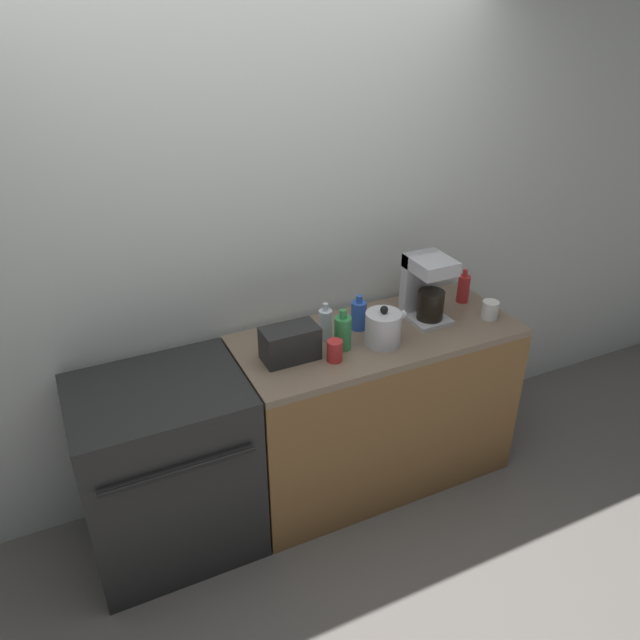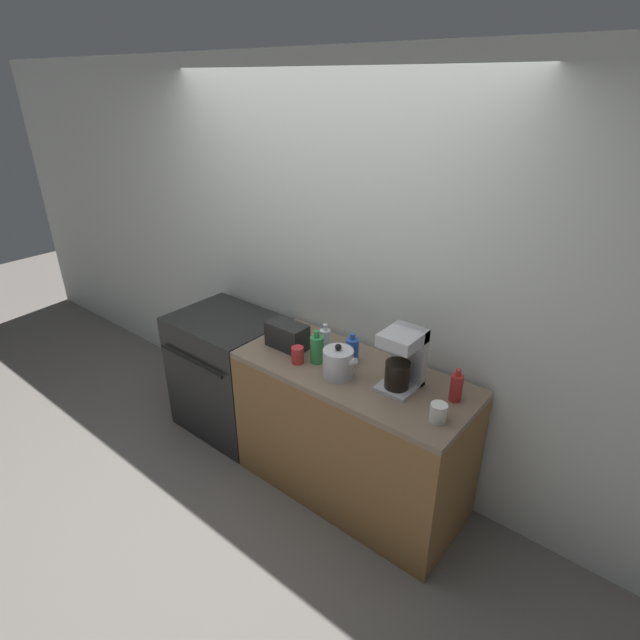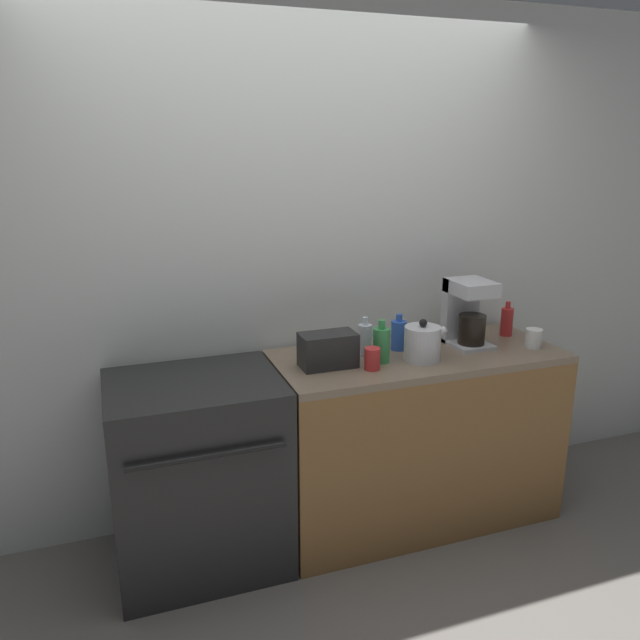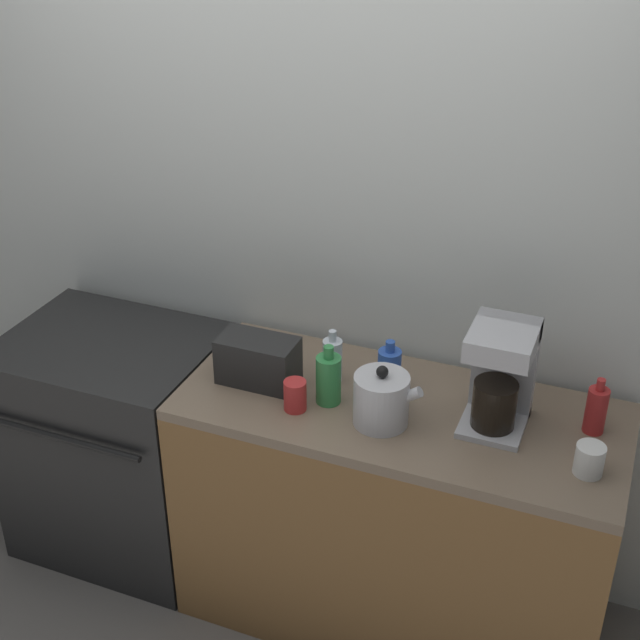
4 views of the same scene
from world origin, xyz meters
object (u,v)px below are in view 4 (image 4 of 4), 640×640
object	(u,v)px
stove	(119,441)
kettle	(382,399)
cup_red	(295,395)
bottle_blue	(389,370)
toaster	(258,360)
coffee_maker	(501,372)
cup_white	(589,460)
bottle_red	(596,410)
bottle_clear	(332,360)
bottle_green	(328,379)

from	to	relation	value
stove	kettle	size ratio (longest dim) A/B	4.15
cup_red	stove	bearing A→B (deg)	170.90
bottle_blue	cup_red	xyz separation A→B (m)	(-0.24, -0.22, -0.03)
kettle	toaster	size ratio (longest dim) A/B	0.84
coffee_maker	bottle_blue	size ratio (longest dim) A/B	1.85
stove	coffee_maker	distance (m)	1.54
cup_red	bottle_blue	bearing A→B (deg)	41.81
cup_red	coffee_maker	bearing A→B (deg)	16.34
bottle_blue	cup_white	bearing A→B (deg)	-16.38
cup_red	toaster	bearing A→B (deg)	149.63
cup_red	cup_white	bearing A→B (deg)	1.30
bottle_red	bottle_clear	bearing A→B (deg)	-177.61
coffee_maker	bottle_blue	world-z (taller)	coffee_maker
stove	toaster	xyz separation A→B (m)	(0.62, -0.02, 0.52)
kettle	bottle_green	size ratio (longest dim) A/B	1.06
coffee_maker	bottle_clear	bearing A→B (deg)	177.75
bottle_red	cup_white	bearing A→B (deg)	-86.99
bottle_red	cup_red	xyz separation A→B (m)	(-0.90, -0.24, -0.03)
bottle_green	bottle_blue	xyz separation A→B (m)	(0.16, 0.14, -0.01)
bottle_red	cup_red	bearing A→B (deg)	-165.31
toaster	bottle_blue	xyz separation A→B (m)	(0.42, 0.11, -0.00)
bottle_red	coffee_maker	bearing A→B (deg)	-168.85
bottle_red	cup_white	size ratio (longest dim) A/B	1.99
bottle_clear	cup_white	bearing A→B (deg)	-11.78
kettle	cup_red	size ratio (longest dim) A/B	2.12
coffee_maker	bottle_green	xyz separation A→B (m)	(-0.52, -0.10, -0.09)
stove	kettle	xyz separation A→B (m)	(1.08, -0.09, 0.53)
kettle	coffee_maker	size ratio (longest dim) A/B	0.64
toaster	bottle_red	size ratio (longest dim) A/B	1.39
bottle_blue	cup_red	bearing A→B (deg)	-138.19
kettle	bottle_clear	distance (m)	0.28
stove	bottle_red	distance (m)	1.78
kettle	bottle_green	distance (m)	0.20
bottle_green	cup_red	world-z (taller)	bottle_green
stove	bottle_green	xyz separation A→B (m)	(0.88, -0.05, 0.53)
bottle_blue	bottle_red	distance (m)	0.66
toaster	coffee_maker	xyz separation A→B (m)	(0.79, 0.07, 0.10)
kettle	bottle_blue	distance (m)	0.19
toaster	cup_red	world-z (taller)	toaster
bottle_green	bottle_blue	world-z (taller)	bottle_green
toaster	cup_red	distance (m)	0.21
kettle	bottle_blue	size ratio (longest dim) A/B	1.18
bottle_red	cup_red	distance (m)	0.93
toaster	cup_red	size ratio (longest dim) A/B	2.53
kettle	bottle_clear	bearing A→B (deg)	143.98
coffee_maker	cup_red	size ratio (longest dim) A/B	3.31
cup_white	bottle_blue	bearing A→B (deg)	163.62
kettle	coffee_maker	world-z (taller)	coffee_maker
bottle_green	bottle_red	world-z (taller)	bottle_green
toaster	coffee_maker	bearing A→B (deg)	5.35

